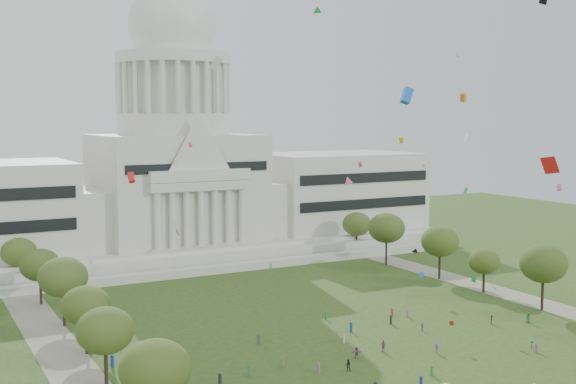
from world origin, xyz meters
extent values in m
plane|color=#2F4B1A|center=(0.00, 0.00, 0.00)|extent=(400.00, 400.00, 0.00)
cube|color=silver|center=(0.00, 115.00, 2.00)|extent=(160.00, 60.00, 4.00)
cube|color=silver|center=(0.00, 82.00, 1.00)|extent=(130.00, 3.00, 2.00)
cube|color=silver|center=(0.00, 90.00, 2.50)|extent=(140.00, 3.00, 5.00)
cube|color=beige|center=(55.00, 114.00, 15.00)|extent=(50.00, 34.00, 22.00)
cube|color=beige|center=(-27.00, 112.00, 12.00)|extent=(12.00, 26.00, 16.00)
cube|color=beige|center=(27.00, 112.00, 12.00)|extent=(12.00, 26.00, 16.00)
cube|color=beige|center=(0.00, 114.00, 18.00)|extent=(44.00, 38.00, 28.00)
cube|color=beige|center=(0.00, 94.00, 21.20)|extent=(28.00, 3.00, 2.40)
cube|color=black|center=(55.00, 96.80, 17.00)|extent=(46.00, 0.40, 11.00)
cylinder|color=beige|center=(0.00, 114.00, 37.40)|extent=(32.00, 32.00, 6.00)
cylinder|color=beige|center=(0.00, 114.00, 47.40)|extent=(28.00, 28.00, 14.00)
cylinder|color=silver|center=(0.00, 114.00, 55.90)|extent=(32.40, 32.40, 3.00)
cylinder|color=beige|center=(0.00, 114.00, 61.40)|extent=(22.00, 22.00, 8.00)
ellipsoid|color=silver|center=(0.00, 114.00, 65.40)|extent=(25.00, 25.00, 26.20)
cube|color=gray|center=(-48.00, 30.00, 0.02)|extent=(8.00, 160.00, 0.04)
cube|color=gray|center=(48.00, 30.00, 0.02)|extent=(8.00, 160.00, 0.04)
ellipsoid|color=#394F19|center=(-44.07, -2.96, 8.97)|extent=(8.86, 8.86, 7.25)
cylinder|color=black|center=(-45.04, 17.30, 2.73)|extent=(0.56, 0.56, 5.47)
ellipsoid|color=#374F19|center=(-45.04, 17.30, 8.53)|extent=(8.42, 8.42, 6.89)
cylinder|color=black|center=(44.17, 17.44, 3.10)|extent=(0.56, 0.56, 6.20)
ellipsoid|color=#304715|center=(44.17, 17.44, 9.68)|extent=(9.55, 9.55, 7.82)
cylinder|color=black|center=(-44.09, 33.92, 2.64)|extent=(0.56, 0.56, 5.27)
ellipsoid|color=#364D18|center=(-44.09, 33.92, 8.23)|extent=(8.12, 8.12, 6.65)
cylinder|color=black|center=(44.40, 34.48, 2.28)|extent=(0.56, 0.56, 4.56)
ellipsoid|color=#3E4F17|center=(44.40, 34.48, 7.11)|extent=(7.01, 7.01, 5.74)
cylinder|color=black|center=(-44.08, 52.42, 3.02)|extent=(0.56, 0.56, 6.03)
ellipsoid|color=#3A511F|center=(-44.08, 52.42, 9.41)|extent=(9.29, 9.29, 7.60)
cylinder|color=black|center=(44.76, 50.04, 2.98)|extent=(0.56, 0.56, 5.97)
ellipsoid|color=#375119|center=(44.76, 50.04, 9.31)|extent=(9.19, 9.19, 7.52)
cylinder|color=black|center=(-45.22, 71.01, 2.70)|extent=(0.56, 0.56, 5.41)
ellipsoid|color=#304916|center=(-45.22, 71.01, 8.44)|extent=(8.33, 8.33, 6.81)
cylinder|color=black|center=(43.49, 70.19, 3.19)|extent=(0.56, 0.56, 6.37)
ellipsoid|color=#38491C|center=(43.49, 70.19, 9.94)|extent=(9.82, 9.82, 8.03)
cylinder|color=black|center=(-46.87, 89.14, 2.66)|extent=(0.56, 0.56, 5.32)
ellipsoid|color=#3A521B|center=(-46.87, 89.14, 8.29)|extent=(8.19, 8.19, 6.70)
cylinder|color=black|center=(45.96, 88.13, 2.73)|extent=(0.56, 0.56, 5.47)
ellipsoid|color=#40501D|center=(45.96, 88.13, 8.53)|extent=(8.42, 8.42, 6.89)
imported|color=#33723F|center=(34.74, 12.24, 0.98)|extent=(1.13, 0.96, 1.97)
imported|color=#33723F|center=(28.07, 14.94, 0.87)|extent=(0.97, 0.96, 1.74)
imported|color=#994C8C|center=(7.47, 6.47, 0.94)|extent=(1.02, 1.36, 1.88)
imported|color=#994C8C|center=(0.04, 11.31, 0.99)|extent=(0.99, 1.31, 1.98)
imported|color=#994C8C|center=(-5.81, 10.56, 0.99)|extent=(1.97, 1.43, 1.98)
imported|color=#26262B|center=(-10.25, 6.33, 0.96)|extent=(1.09, 1.02, 1.91)
imported|color=#33723F|center=(22.84, 0.15, 0.84)|extent=(1.10, 1.19, 1.67)
imported|color=#994C8C|center=(13.57, 17.77, 0.74)|extent=(0.64, 0.95, 1.48)
cube|color=navy|center=(-4.18, -3.94, 0.73)|extent=(0.41, 0.45, 1.46)
cube|color=#994C8C|center=(16.65, 26.18, 0.73)|extent=(0.46, 0.41, 1.46)
cube|color=#26262B|center=(-30.10, 10.26, 0.88)|extent=(0.39, 0.52, 1.76)
cube|color=olive|center=(-33.96, 30.07, 0.89)|extent=(0.34, 0.50, 1.78)
cube|color=#4C4C51|center=(-16.74, 24.70, 0.91)|extent=(0.54, 0.56, 1.83)
cube|color=navy|center=(-42.00, 25.67, 0.95)|extent=(0.52, 0.59, 1.90)
cube|color=#26262B|center=(10.95, 23.97, 0.86)|extent=(0.53, 0.50, 1.72)
cube|color=#B21E1E|center=(14.68, 28.63, 0.74)|extent=(0.36, 0.45, 1.48)
cube|color=#994C8C|center=(22.25, -1.34, 0.75)|extent=(0.38, 0.46, 1.50)
cube|color=silver|center=(-3.20, 18.37, 0.79)|extent=(0.44, 0.49, 1.58)
cube|color=#33723F|center=(-0.10, -1.49, 0.76)|extent=(0.45, 0.34, 1.52)
cube|color=olive|center=(-18.20, 12.89, 0.77)|extent=(0.34, 0.45, 1.54)
cube|color=navy|center=(1.33, 23.09, 0.96)|extent=(0.40, 0.55, 1.92)
cube|color=#33723F|center=(1.73, 32.57, 0.81)|extent=(0.31, 0.45, 1.62)
cube|color=#994C8C|center=(-14.82, 7.59, 0.79)|extent=(0.29, 0.44, 1.58)
cube|color=#33723F|center=(-24.91, 11.28, 0.96)|extent=(0.60, 0.55, 1.93)
cube|color=navy|center=(-41.69, 26.85, 0.87)|extent=(0.34, 0.49, 1.75)
camera|label=1|loc=(-69.99, -84.82, 39.14)|focal=45.00mm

